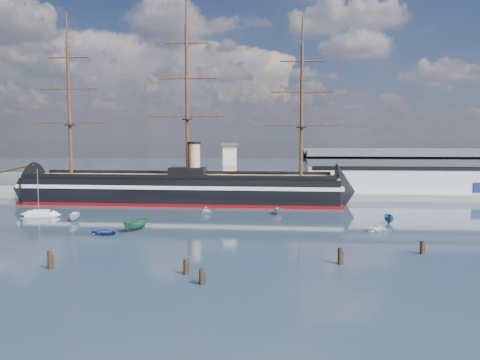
{
  "coord_description": "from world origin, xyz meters",
  "views": [
    {
      "loc": [
        16.42,
        -71.01,
        18.7
      ],
      "look_at": [
        8.85,
        35.0,
        9.0
      ],
      "focal_mm": 35.0,
      "sensor_mm": 36.0,
      "label": 1
    }
  ],
  "objects": [
    {
      "name": "warship",
      "position": [
        -11.61,
        60.0,
        4.04
      ],
      "size": [
        113.1,
        18.74,
        53.94
      ],
      "rotation": [
        0.0,
        0.0,
        -0.03
      ],
      "color": "black",
      "rests_on": "ground"
    },
    {
      "name": "piling_extra",
      "position": [
        4.53,
        -9.12,
        0.0
      ],
      "size": [
        0.64,
        0.64,
        2.83
      ],
      "primitive_type": "cylinder",
      "color": "black",
      "rests_on": "ground"
    },
    {
      "name": "motorboat_e",
      "position": [
        37.72,
        22.15,
        0.0
      ],
      "size": [
        2.0,
        3.5,
        1.54
      ],
      "primitive_type": "imported",
      "rotation": [
        0.0,
        0.0,
        1.35
      ],
      "color": "white",
      "rests_on": "ground"
    },
    {
      "name": "sailboat",
      "position": [
        -38.51,
        34.88,
        0.72
      ],
      "size": [
        7.17,
        2.47,
        11.31
      ],
      "rotation": [
        0.0,
        0.0,
        0.06
      ],
      "color": "silver",
      "rests_on": "ground"
    },
    {
      "name": "ground",
      "position": [
        0.0,
        40.0,
        0.0
      ],
      "size": [
        600.0,
        600.0,
        0.0
      ],
      "primitive_type": "plane",
      "color": "#263542",
      "rests_on": "ground"
    },
    {
      "name": "piling_near_left",
      "position": [
        -15.23,
        -7.95,
        0.0
      ],
      "size": [
        0.64,
        0.64,
        3.35
      ],
      "primitive_type": "cylinder",
      "color": "black",
      "rests_on": "ground"
    },
    {
      "name": "motorboat_a",
      "position": [
        -28.02,
        29.5,
        0.0
      ],
      "size": [
        6.25,
        2.96,
        2.41
      ],
      "primitive_type": "imported",
      "rotation": [
        0.0,
        0.0,
        0.13
      ],
      "color": "beige",
      "rests_on": "ground"
    },
    {
      "name": "quay",
      "position": [
        10.0,
        76.0,
        0.0
      ],
      "size": [
        180.0,
        18.0,
        2.0
      ],
      "primitive_type": "cube",
      "color": "slate",
      "rests_on": "ground"
    },
    {
      "name": "motorboat_f",
      "position": [
        41.57,
        31.18,
        0.0
      ],
      "size": [
        6.24,
        3.12,
        2.39
      ],
      "primitive_type": "imported",
      "rotation": [
        0.0,
        0.0,
        -0.16
      ],
      "color": "navy",
      "rests_on": "ground"
    },
    {
      "name": "piling_far_right",
      "position": [
        40.35,
        4.65,
        0.0
      ],
      "size": [
        0.64,
        0.64,
        2.84
      ],
      "primitive_type": "cylinder",
      "color": "black",
      "rests_on": "ground"
    },
    {
      "name": "piling_near_right",
      "position": [
        26.33,
        -2.45,
        0.0
      ],
      "size": [
        0.64,
        0.64,
        3.17
      ],
      "primitive_type": "cylinder",
      "color": "black",
      "rests_on": "ground"
    },
    {
      "name": "quay_tower",
      "position": [
        3.0,
        73.0,
        9.75
      ],
      "size": [
        5.0,
        5.0,
        15.0
      ],
      "color": "silver",
      "rests_on": "ground"
    },
    {
      "name": "motorboat_g",
      "position": [
        -11.19,
        19.86,
        0.0
      ],
      "size": [
        7.61,
        6.02,
        2.91
      ],
      "primitive_type": "imported",
      "rotation": [
        0.0,
        0.0,
        -0.54
      ],
      "color": "#235942",
      "rests_on": "ground"
    },
    {
      "name": "motorboat_c",
      "position": [
        17.61,
        42.43,
        0.0
      ],
      "size": [
        5.25,
        2.65,
        2.0
      ],
      "primitive_type": "imported",
      "rotation": [
        0.0,
        0.0,
        -0.17
      ],
      "color": "slate",
      "rests_on": "ground"
    },
    {
      "name": "motorboat_b",
      "position": [
        -15.95,
        15.73,
        0.0
      ],
      "size": [
        2.13,
        3.44,
        1.5
      ],
      "primitive_type": "imported",
      "rotation": [
        0.0,
        0.0,
        1.29
      ],
      "color": "navy",
      "rests_on": "ground"
    },
    {
      "name": "motorboat_d",
      "position": [
        0.03,
        42.11,
        0.0
      ],
      "size": [
        5.55,
        4.71,
        1.9
      ],
      "primitive_type": "imported",
      "rotation": [
        0.0,
        0.0,
        0.58
      ],
      "color": "white",
      "rests_on": "ground"
    },
    {
      "name": "warehouse",
      "position": [
        58.0,
        80.0,
        7.98
      ],
      "size": [
        63.0,
        21.0,
        11.6
      ],
      "color": "#B7BABC",
      "rests_on": "ground"
    },
    {
      "name": "piling_near_mid",
      "position": [
        7.39,
        -13.4,
        0.0
      ],
      "size": [
        0.64,
        0.64,
        2.76
      ],
      "primitive_type": "cylinder",
      "color": "black",
      "rests_on": "ground"
    }
  ]
}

